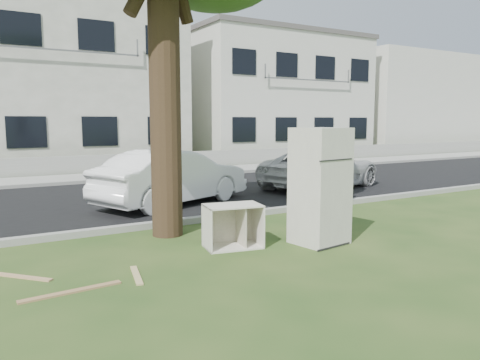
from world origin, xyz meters
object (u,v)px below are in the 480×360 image
car_right (322,168)px  car_center (173,177)px  fridge (320,186)px  cabinet (233,226)px

car_right → car_center: bearing=77.3°
fridge → car_center: (-0.70, 4.63, -0.29)m
cabinet → car_right: car_right is taller
car_center → car_right: 4.97m
cabinet → car_right: (5.64, 4.44, 0.25)m
cabinet → car_right: bearing=49.1°
fridge → cabinet: 1.59m
fridge → cabinet: fridge is taller
fridge → car_center: size_ratio=0.47×
cabinet → car_center: 4.19m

